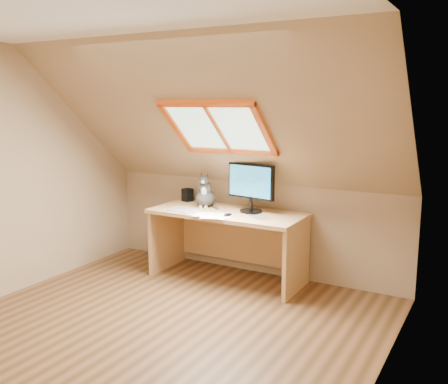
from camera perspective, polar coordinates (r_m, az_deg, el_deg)
The scene contains 10 objects.
ground at distance 4.29m, azimuth -7.86°, elevation -15.52°, with size 3.50×3.50×0.00m, color brown.
room_shell at distance 3.82m, azimuth -9.23°, elevation 3.68°, with size 3.52×3.52×2.41m.
desk at distance 5.31m, azimuth 0.73°, elevation -4.44°, with size 1.62×0.71×0.74m.
monitor at distance 5.10m, azimuth 3.09°, elevation 0.86°, with size 0.55×0.23×0.50m.
cat at distance 5.40m, azimuth -2.13°, elevation -0.26°, with size 0.27×0.30×0.39m.
desk_speaker at distance 5.73m, azimuth -4.20°, elevation -0.33°, with size 0.10×0.10×0.14m, color black.
graphics_tablet at distance 5.24m, azimuth -4.59°, elevation -2.07°, with size 0.30×0.21×0.01m, color #B2B2B7.
mouse at distance 4.96m, azimuth 0.44°, elevation -2.62°, with size 0.06×0.10×0.03m, color black.
papers at distance 5.00m, azimuth -1.58°, elevation -2.68°, with size 0.35×0.30×0.01m.
cables at distance 4.95m, azimuth 2.94°, elevation -2.81°, with size 0.51×0.26×0.01m.
Camera 1 is at (2.38, -3.06, 1.86)m, focal length 40.00 mm.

